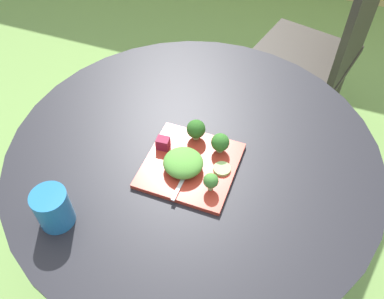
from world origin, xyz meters
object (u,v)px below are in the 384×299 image
Objects in this scene: patio_chair at (326,46)px; salad_plate at (190,165)px; fork at (186,174)px; drinking_glass at (54,210)px.

patio_chair is 1.05m from salad_plate.
patio_chair is at bearing 75.07° from fork.
salad_plate is 2.35× the size of drinking_glass.
drinking_glass is (-0.53, -1.28, 0.23)m from patio_chair.
salad_plate is (-0.28, -1.00, 0.19)m from patio_chair.
patio_chair is 5.84× the size of fork.
drinking_glass is at bearing -132.51° from salad_plate.
patio_chair reaches higher than fork.
salad_plate is 0.04m from fork.
drinking_glass is (-0.26, -0.28, 0.04)m from salad_plate.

